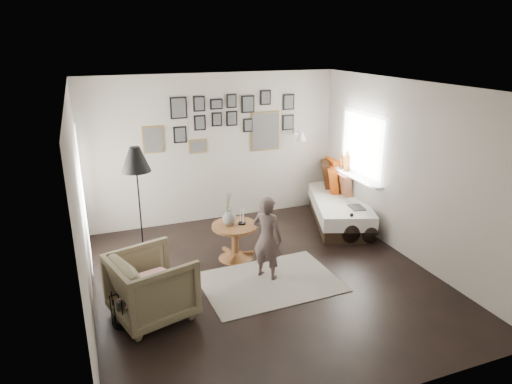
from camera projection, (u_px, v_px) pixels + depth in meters
name	position (u px, v px, depth m)	size (l,w,h in m)	color
ground	(266.00, 279.00, 6.29)	(4.80, 4.80, 0.00)	black
wall_back	(215.00, 149.00, 7.99)	(4.50, 4.50, 0.00)	#A9A194
wall_front	(376.00, 276.00, 3.75)	(4.50, 4.50, 0.00)	#A9A194
wall_left	(81.00, 212.00, 5.11)	(4.80, 4.80, 0.00)	#A9A194
wall_right	(409.00, 172.00, 6.63)	(4.80, 4.80, 0.00)	#A9A194
ceiling	(267.00, 87.00, 5.45)	(4.80, 4.80, 0.00)	white
door_left	(83.00, 199.00, 6.26)	(0.00, 2.14, 2.14)	white
window_right	(353.00, 172.00, 7.91)	(0.15, 1.32, 1.30)	white
gallery_wall	(230.00, 123.00, 7.93)	(2.74, 0.03, 1.08)	olive
wall_sconce	(301.00, 136.00, 8.23)	(0.18, 0.36, 0.16)	white
rug	(270.00, 282.00, 6.20)	(1.81, 1.27, 0.01)	silver
pedestal_table	(235.00, 243.00, 6.80)	(0.69, 0.69, 0.54)	brown
vase	(229.00, 216.00, 6.65)	(0.20, 0.20, 0.49)	black
candles	(242.00, 216.00, 6.71)	(0.12, 0.12, 0.26)	black
daybed	(336.00, 203.00, 8.23)	(1.50, 2.18, 0.99)	black
magazine_on_daybed	(357.00, 207.00, 7.60)	(0.22, 0.30, 0.02)	black
armchair	(152.00, 286.00, 5.34)	(0.85, 0.88, 0.80)	#6F664B
armchair_cushion	(153.00, 277.00, 5.37)	(0.36, 0.36, 0.09)	white
floor_lamp	(136.00, 164.00, 6.30)	(0.41, 0.41, 1.74)	black
magazine_basket	(125.00, 308.00, 5.27)	(0.33, 0.33, 0.39)	black
demijohn_large	(350.00, 232.00, 7.33)	(0.33, 0.33, 0.50)	black
demijohn_small	(370.00, 233.00, 7.33)	(0.29, 0.29, 0.46)	black
child	(267.00, 238.00, 6.15)	(0.43, 0.28, 1.18)	#534241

